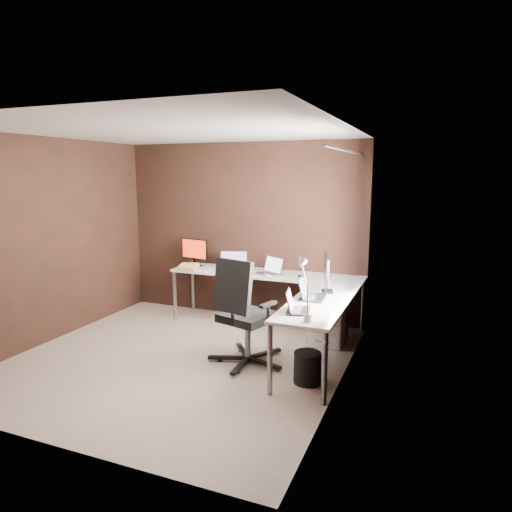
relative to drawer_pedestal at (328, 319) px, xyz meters
The scene contains 15 objects.
room 1.82m from the drawer_pedestal, 135.13° to the right, with size 3.60×3.60×2.50m.
desk 0.71m from the drawer_pedestal, 169.36° to the right, with size 2.65×2.25×0.73m.
drawer_pedestal is the anchor object (origin of this frame).
monitor_left 2.22m from the drawer_pedestal, 168.84° to the left, with size 0.45×0.17×0.40m.
monitor_right 0.76m from the drawer_pedestal, 82.49° to the right, with size 0.19×0.50×0.42m.
laptop_white 1.58m from the drawer_pedestal, 165.32° to the left, with size 0.43×0.36×0.24m.
laptop_silver 1.03m from the drawer_pedestal, 161.64° to the left, with size 0.43×0.39×0.23m.
laptop_black_big 0.83m from the drawer_pedestal, 95.27° to the right, with size 0.28×0.38×0.24m.
laptop_black_small 1.29m from the drawer_pedestal, 92.92° to the right, with size 0.29×0.36×0.21m.
book_stack 2.09m from the drawer_pedestal, behind, with size 0.28×0.24×0.08m.
mouse_left 2.05m from the drawer_pedestal, behind, with size 0.09×0.06×0.04m, color black.
mouse_corner 0.68m from the drawer_pedestal, 148.43° to the left, with size 0.08×0.05×0.03m, color black.
desk_lamp 1.61m from the drawer_pedestal, 87.11° to the right, with size 0.19×0.22×0.58m.
office_chair 1.20m from the drawer_pedestal, 125.50° to the right, with size 0.67×0.70×1.19m.
wastebasket 1.19m from the drawer_pedestal, 86.61° to the right, with size 0.27×0.27×0.32m, color black.
Camera 1 is at (2.61, -4.18, 2.06)m, focal length 32.00 mm.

